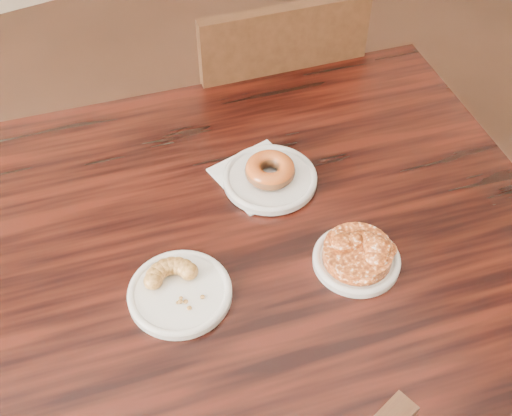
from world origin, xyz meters
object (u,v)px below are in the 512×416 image
cafe_table (277,361)px  cruller_fragment (179,286)px  chair_far (259,125)px  apple_fritter (358,251)px  glazed_donut (270,170)px

cafe_table → cruller_fragment: size_ratio=9.51×
chair_far → cruller_fragment: bearing=62.0°
chair_far → apple_fritter: size_ratio=5.86×
cafe_table → cruller_fragment: 0.44m
chair_far → glazed_donut: bearing=73.4°
cafe_table → chair_far: bearing=75.6°
cafe_table → chair_far: chair_far is taller
chair_far → cruller_fragment: 0.84m
cruller_fragment → chair_far: bearing=51.6°
glazed_donut → cruller_fragment: (-0.25, -0.15, -0.01)m
chair_far → glazed_donut: (-0.23, -0.46, 0.33)m
cafe_table → chair_far: size_ratio=1.08×
glazed_donut → apple_fritter: 0.23m
cafe_table → glazed_donut: size_ratio=10.60×
glazed_donut → apple_fritter: bearing=-81.8°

